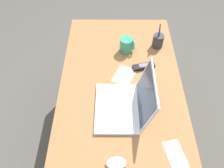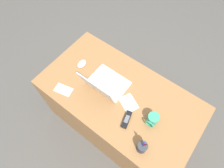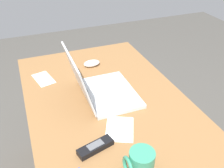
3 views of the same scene
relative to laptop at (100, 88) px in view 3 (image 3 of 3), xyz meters
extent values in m
cube|color=olive|center=(-0.14, -0.02, -0.42)|extent=(1.40, 0.75, 0.74)
cube|color=silver|center=(0.00, -0.05, -0.04)|extent=(0.33, 0.24, 0.02)
cube|color=silver|center=(0.00, -0.03, -0.03)|extent=(0.27, 0.12, 0.00)
cube|color=silver|center=(0.00, -0.12, -0.03)|extent=(0.09, 0.05, 0.00)
cube|color=silver|center=(0.00, 0.10, 0.08)|extent=(0.32, 0.07, 0.23)
cube|color=#283347|center=(0.00, 0.10, 0.08)|extent=(0.29, 0.06, 0.20)
ellipsoid|color=white|center=(0.32, -0.06, -0.03)|extent=(0.07, 0.10, 0.03)
cylinder|color=#338C6B|center=(-0.48, 0.02, 0.00)|extent=(0.09, 0.09, 0.10)
torus|color=#338C6B|center=(-0.48, 0.07, 0.01)|extent=(0.07, 0.01, 0.07)
cube|color=black|center=(-0.32, 0.13, -0.04)|extent=(0.08, 0.15, 0.02)
cube|color=#595B60|center=(-0.32, 0.13, -0.03)|extent=(0.05, 0.07, 0.00)
cube|color=white|center=(0.27, 0.24, -0.05)|extent=(0.16, 0.12, 0.00)
cube|color=white|center=(-0.25, 0.00, -0.05)|extent=(0.19, 0.17, 0.00)
camera|label=1|loc=(0.70, -0.07, 1.05)|focal=36.68mm
camera|label=2|loc=(-0.52, 0.59, 1.39)|focal=30.54mm
camera|label=3|loc=(-0.97, 0.31, 0.69)|focal=40.79mm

